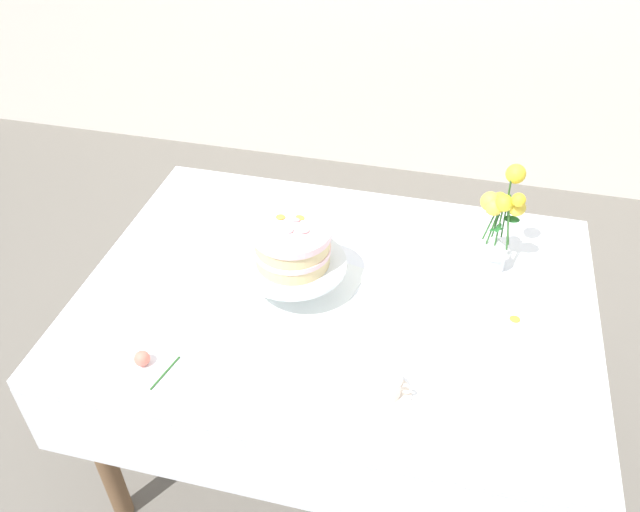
# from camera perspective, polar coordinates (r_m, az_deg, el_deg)

# --- Properties ---
(ground_plane) EXTENTS (12.00, 12.00, 0.00)m
(ground_plane) POSITION_cam_1_polar(r_m,az_deg,el_deg) (2.34, 1.22, -16.53)
(ground_plane) COLOR #666059
(dining_table) EXTENTS (1.40, 1.00, 0.74)m
(dining_table) POSITION_cam_1_polar(r_m,az_deg,el_deg) (1.81, 1.32, -5.72)
(dining_table) COLOR white
(dining_table) RESTS_ON ground
(linen_napkin) EXTENTS (0.38, 0.38, 0.00)m
(linen_napkin) POSITION_cam_1_polar(r_m,az_deg,el_deg) (1.77, -2.35, -2.90)
(linen_napkin) COLOR white
(linen_napkin) RESTS_ON dining_table
(cake_stand) EXTENTS (0.29, 0.29, 0.10)m
(cake_stand) POSITION_cam_1_polar(r_m,az_deg,el_deg) (1.72, -2.42, -0.90)
(cake_stand) COLOR silver
(cake_stand) RESTS_ON linen_napkin
(layer_cake) EXTENTS (0.21, 0.21, 0.12)m
(layer_cake) POSITION_cam_1_polar(r_m,az_deg,el_deg) (1.67, -2.49, 0.99)
(layer_cake) COLOR beige
(layer_cake) RESTS_ON cake_stand
(flower_vase) EXTENTS (0.12, 0.10, 0.33)m
(flower_vase) POSITION_cam_1_polar(r_m,az_deg,el_deg) (1.82, 15.72, 2.59)
(flower_vase) COLOR silver
(flower_vase) RESTS_ON dining_table
(teacup) EXTENTS (0.12, 0.12, 0.06)m
(teacup) POSITION_cam_1_polar(r_m,az_deg,el_deg) (1.51, 6.03, -11.71)
(teacup) COLOR silver
(teacup) RESTS_ON dining_table
(fallen_rose) EXTENTS (0.10, 0.11, 0.04)m
(fallen_rose) POSITION_cam_1_polar(r_m,az_deg,el_deg) (1.63, -15.59, -8.90)
(fallen_rose) COLOR #2D6028
(fallen_rose) RESTS_ON dining_table
(loose_petal_0) EXTENTS (0.03, 0.03, 0.00)m
(loose_petal_0) POSITION_cam_1_polar(r_m,az_deg,el_deg) (1.76, 17.07, -5.49)
(loose_petal_0) COLOR orange
(loose_petal_0) RESTS_ON dining_table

